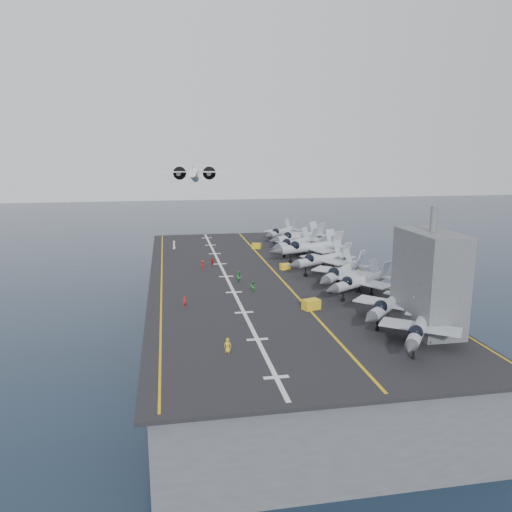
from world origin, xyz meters
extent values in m
plane|color=#142135|center=(0.00, 0.00, 0.00)|extent=(500.00, 500.00, 0.00)
cube|color=#56595E|center=(0.00, 0.00, 5.00)|extent=(36.00, 90.00, 10.00)
cube|color=black|center=(0.00, 0.00, 10.20)|extent=(38.00, 92.00, 0.40)
cube|color=gold|center=(3.00, 0.00, 10.42)|extent=(0.35, 90.00, 0.02)
cube|color=silver|center=(-6.00, 0.00, 10.42)|extent=(0.50, 90.00, 0.02)
cube|color=gold|center=(-17.00, 0.00, 10.42)|extent=(0.25, 90.00, 0.02)
cube|color=gold|center=(18.50, 0.00, 10.42)|extent=(0.25, 90.00, 0.02)
imported|color=gold|center=(-9.83, -33.08, 11.21)|extent=(1.13, 0.93, 1.62)
imported|color=#B21919|center=(-13.73, -16.45, 11.23)|extent=(1.19, 1.05, 1.66)
imported|color=green|center=(-4.39, -4.71, 11.36)|extent=(1.26, 0.93, 1.93)
imported|color=#B21919|center=(-9.55, 6.01, 11.27)|extent=(1.04, 1.23, 1.74)
imported|color=#B21919|center=(-7.63, 8.11, 11.26)|extent=(1.18, 0.95, 1.71)
imported|color=white|center=(-14.35, 26.55, 11.35)|extent=(0.92, 1.24, 1.90)
imported|color=#268C33|center=(-3.13, -10.33, 11.25)|extent=(1.10, 0.80, 1.71)
camera|label=1|loc=(-15.82, -83.35, 31.66)|focal=35.00mm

